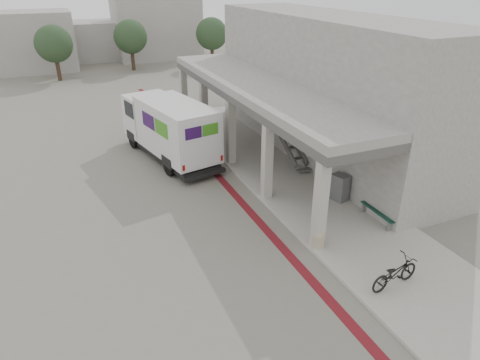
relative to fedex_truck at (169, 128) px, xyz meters
name	(u,v)px	position (x,y,z in m)	size (l,w,h in m)	color
ground	(225,214)	(0.48, -6.58, -1.66)	(120.00, 120.00, 0.00)	slate
bike_lane_stripe	(229,189)	(1.48, -4.58, -1.66)	(0.35, 40.00, 0.01)	maroon
sidewalk	(310,194)	(4.48, -6.58, -1.60)	(4.40, 28.00, 0.12)	gray
transit_building	(316,89)	(7.31, -2.08, 1.74)	(7.60, 17.00, 7.00)	gray
distant_backdrop	(74,37)	(-2.36, 29.30, 1.04)	(28.00, 10.00, 6.50)	gray
tree_left	(54,44)	(-4.52, 21.42, 1.52)	(3.20, 3.20, 4.80)	#38281C
tree_mid	(130,37)	(2.48, 23.42, 1.52)	(3.20, 3.20, 4.80)	#38281C
tree_right	(212,34)	(10.48, 22.42, 1.52)	(3.20, 3.20, 4.80)	#38281C
fedex_truck	(169,128)	(0.00, 0.00, 0.00)	(3.62, 7.61, 3.12)	black
bench	(379,213)	(5.68, -9.58, -1.24)	(0.44, 1.83, 0.43)	slate
bollard_near	(318,238)	(2.58, -10.16, -1.20)	(0.45, 0.45, 0.68)	tan
bollard_far	(265,190)	(2.58, -6.00, -1.27)	(0.37, 0.37, 0.55)	gray
utility_cabinet	(340,187)	(5.28, -7.54, -0.97)	(0.51, 0.68, 1.14)	slate
bicycle_black	(395,273)	(3.56, -12.86, -1.06)	(0.64, 1.82, 0.96)	black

